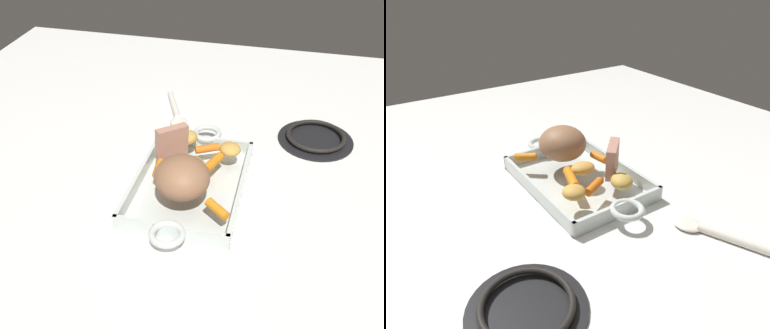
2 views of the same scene
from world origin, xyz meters
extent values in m
plane|color=white|center=(0.00, 0.00, 0.00)|extent=(1.75, 1.75, 0.00)
cube|color=silver|center=(0.00, 0.00, 0.00)|extent=(0.34, 0.24, 0.01)
cube|color=silver|center=(0.00, 0.12, 0.02)|extent=(0.34, 0.01, 0.04)
cube|color=silver|center=(0.00, -0.12, 0.02)|extent=(0.34, 0.01, 0.04)
cube|color=silver|center=(0.17, 0.00, 0.02)|extent=(0.01, 0.24, 0.04)
cube|color=silver|center=(-0.17, 0.00, 0.02)|extent=(0.01, 0.24, 0.04)
torus|color=silver|center=(0.19, 0.00, 0.03)|extent=(0.07, 0.07, 0.01)
torus|color=silver|center=(-0.19, 0.00, 0.03)|extent=(0.07, 0.07, 0.01)
ellipsoid|color=#946647|center=(-0.07, 0.00, 0.08)|extent=(0.17, 0.17, 0.09)
cube|color=tan|center=(0.06, 0.06, 0.08)|extent=(0.07, 0.07, 0.08)
cylinder|color=orange|center=(0.04, -0.04, 0.05)|extent=(0.07, 0.04, 0.03)
cylinder|color=orange|center=(-0.01, 0.07, 0.05)|extent=(0.05, 0.02, 0.02)
cylinder|color=orange|center=(0.10, -0.02, 0.05)|extent=(0.04, 0.06, 0.02)
cylinder|color=orange|center=(-0.11, -0.08, 0.05)|extent=(0.05, 0.06, 0.02)
ellipsoid|color=gold|center=(0.02, 0.00, 0.06)|extent=(0.05, 0.07, 0.03)
ellipsoid|color=gold|center=(0.12, 0.04, 0.06)|extent=(0.07, 0.07, 0.03)
ellipsoid|color=gold|center=(0.10, -0.07, 0.06)|extent=(0.07, 0.07, 0.03)
cylinder|color=black|center=(0.27, -0.28, 0.00)|extent=(0.20, 0.20, 0.01)
torus|color=black|center=(0.27, -0.28, 0.02)|extent=(0.16, 0.16, 0.01)
cylinder|color=white|center=(0.35, 0.14, 0.01)|extent=(0.14, 0.08, 0.02)
ellipsoid|color=white|center=(0.27, 0.10, 0.01)|extent=(0.08, 0.07, 0.01)
camera|label=1|loc=(-0.81, -0.20, 0.68)|focal=43.56mm
camera|label=2|loc=(0.64, -0.42, 0.48)|focal=33.64mm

